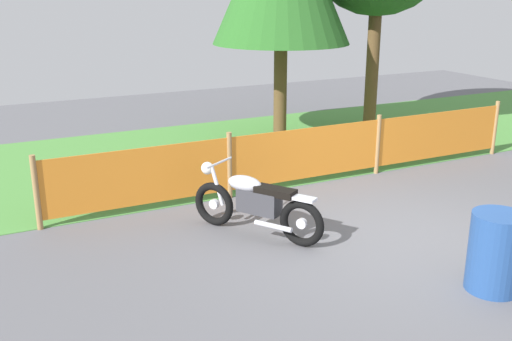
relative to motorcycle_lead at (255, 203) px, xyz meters
The scene contains 5 objects.
ground 2.01m from the motorcycle_lead, 29.38° to the right, with size 24.00×24.00×0.02m, color #5B5B60.
grass_verge 4.37m from the motorcycle_lead, 66.91° to the left, with size 24.00×5.05×0.01m, color #4C8C3D.
barrier_fence 2.25m from the motorcycle_lead, 40.86° to the left, with size 8.57×0.08×1.05m.
motorcycle_lead is the anchor object (origin of this frame).
oil_drum 2.98m from the motorcycle_lead, 56.10° to the right, with size 0.58×0.58×0.88m, color navy.
Camera 1 is at (-4.93, -5.56, 3.19)m, focal length 41.53 mm.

